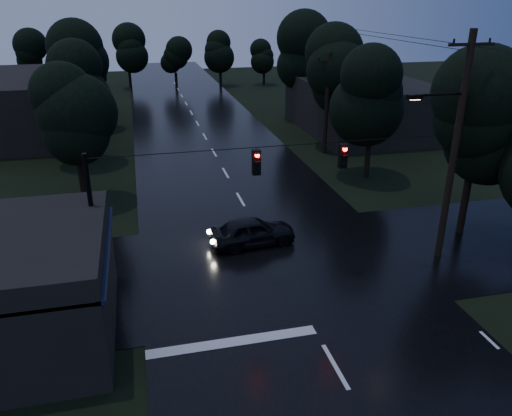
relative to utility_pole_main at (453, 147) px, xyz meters
name	(u,v)px	position (x,y,z in m)	size (l,w,h in m)	color
main_road	(214,153)	(-7.41, 19.00, -5.26)	(12.00, 120.00, 0.02)	black
cross_street	(277,264)	(-7.41, 1.00, -5.26)	(60.00, 9.00, 0.02)	black
building_far_right	(362,106)	(6.59, 23.00, -3.06)	(10.00, 14.00, 4.40)	black
building_far_left	(37,104)	(-21.41, 29.00, -2.76)	(10.00, 16.00, 5.00)	black
utility_pole_main	(453,147)	(0.00, 0.00, 0.00)	(3.50, 0.30, 10.00)	black
utility_pole_far	(327,103)	(0.89, 17.00, -1.38)	(2.00, 0.30, 7.50)	black
anchor_pole_left	(94,230)	(-14.91, 0.00, -2.26)	(0.18, 0.18, 6.00)	black
span_signals	(300,158)	(-6.85, -0.01, -0.01)	(15.00, 0.37, 1.12)	black
tree_corner_near	(480,116)	(2.59, 2.00, 0.74)	(4.48, 4.48, 9.44)	black
tree_left_a	(72,113)	(-16.41, 11.00, -0.02)	(3.92, 3.92, 8.26)	black
tree_left_b	(74,84)	(-17.01, 19.00, 0.36)	(4.20, 4.20, 8.85)	black
tree_left_c	(77,62)	(-17.61, 29.00, 0.74)	(4.48, 4.48, 9.44)	black
tree_right_a	(373,92)	(1.59, 11.00, 0.36)	(4.20, 4.20, 8.85)	black
tree_right_b	(335,70)	(2.19, 19.00, 0.74)	(4.48, 4.48, 9.44)	black
tree_right_c	(301,52)	(2.79, 29.00, 1.11)	(4.76, 4.76, 10.03)	black
car	(253,231)	(-8.03, 3.16, -4.56)	(1.65, 4.10, 1.40)	black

